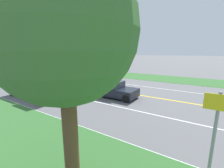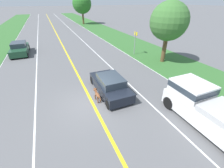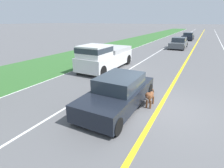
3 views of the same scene
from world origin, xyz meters
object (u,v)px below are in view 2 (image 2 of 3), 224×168
Objects in this scene: pickup_truck at (209,109)px; roadside_tree_right_near at (169,22)px; oncoming_car at (20,49)px; dog at (97,94)px; street_sign at (135,41)px; roadside_tree_right_far at (82,4)px; ego_car at (110,85)px.

pickup_truck is 10.09m from roadside_tree_right_near.
pickup_truck is 1.15× the size of oncoming_car.
roadside_tree_right_near reaches higher than dog.
oncoming_car is 1.66× the size of street_sign.
roadside_tree_right_near is 0.79× the size of roadside_tree_right_far.
roadside_tree_right_near is at bearing 64.13° from pickup_truck.
oncoming_car is at bearing 111.01° from dog.
ego_car is at bearing 118.39° from oncoming_car.
oncoming_car is (-5.78, 13.48, 0.18)m from dog.
ego_car is at bearing -100.68° from roadside_tree_right_far.
roadside_tree_right_near reaches higher than pickup_truck.
pickup_truck is at bearing -54.30° from ego_car.
pickup_truck is (3.60, -5.01, 0.35)m from ego_car.
roadside_tree_right_far reaches higher than street_sign.
dog is 0.21× the size of roadside_tree_right_near.
street_sign reaches higher than ego_car.
oncoming_car reaches higher than dog.
roadside_tree_right_far is 29.46m from street_sign.
pickup_truck is (4.79, -4.43, 0.48)m from dog.
pickup_truck is 20.80m from oncoming_car.
street_sign is at bearing 115.02° from roadside_tree_right_near.
oncoming_car is at bearing 120.55° from pickup_truck.
pickup_truck is at bearing -115.87° from roadside_tree_right_near.
oncoming_car is 27.52m from roadside_tree_right_far.
ego_car is at bearing 125.70° from pickup_truck.
oncoming_car is at bearing -120.58° from roadside_tree_right_far.
dog is 0.45× the size of street_sign.
street_sign is at bearing -91.29° from roadside_tree_right_far.
roadside_tree_right_near is 4.48m from street_sign.
street_sign is at bearing 43.63° from dog.
roadside_tree_right_near reaches higher than street_sign.
street_sign is (7.37, 7.59, 1.24)m from dog.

